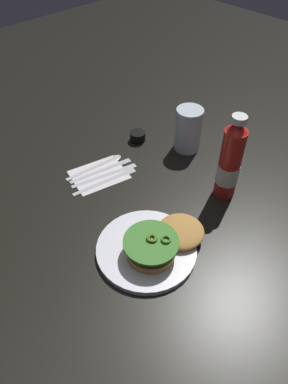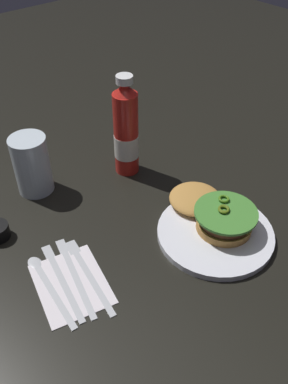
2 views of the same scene
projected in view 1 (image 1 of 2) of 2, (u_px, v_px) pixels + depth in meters
ground_plane at (164, 202)px, 0.97m from camera, size 3.00×3.00×0.00m
dinner_plate at (146, 249)px, 0.85m from camera, size 0.24×0.24×0.01m
burger_sandwich at (162, 241)px, 0.84m from camera, size 0.21×0.13×0.05m
ketchup_bottle at (230, 163)px, 0.93m from camera, size 0.06×0.06×0.25m
water_glass at (188, 130)px, 1.10m from camera, size 0.08×0.08×0.14m
condiment_cup at (138, 136)px, 1.17m from camera, size 0.05×0.05×0.03m
napkin at (99, 175)px, 1.05m from camera, size 0.18×0.16×0.00m
fork_utensil at (110, 179)px, 1.04m from camera, size 0.20×0.05×0.00m
butter_knife at (109, 173)px, 1.05m from camera, size 0.20×0.07×0.00m
steak_knife at (105, 168)px, 1.07m from camera, size 0.20×0.06×0.00m
spoon_utensil at (102, 163)px, 1.09m from camera, size 0.19×0.04×0.00m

